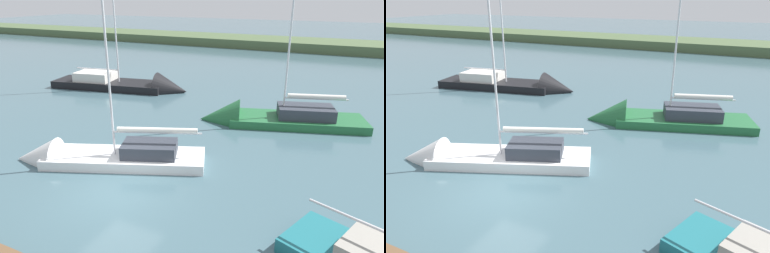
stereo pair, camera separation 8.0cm
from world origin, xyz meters
TOP-DOWN VIEW (x-y plane):
  - ground_plane at (0.00, 0.00)m, footprint 200.00×200.00m
  - far_shoreline at (0.00, -41.61)m, footprint 180.00×8.00m
  - sailboat_far_left at (2.40, -1.57)m, footprint 8.52×4.97m
  - sailboat_near_dock at (8.28, -12.97)m, footprint 11.14×4.63m
  - sailboat_mid_channel at (-2.98, -9.81)m, footprint 9.60×5.11m

SIDE VIEW (x-z plane):
  - ground_plane at x=0.00m, z-range 0.00..0.00m
  - far_shoreline at x=0.00m, z-range -1.20..1.20m
  - sailboat_far_left at x=2.40m, z-range -4.89..5.22m
  - sailboat_mid_channel at x=-2.98m, z-range -4.69..5.03m
  - sailboat_near_dock at x=8.28m, z-range -6.08..6.54m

